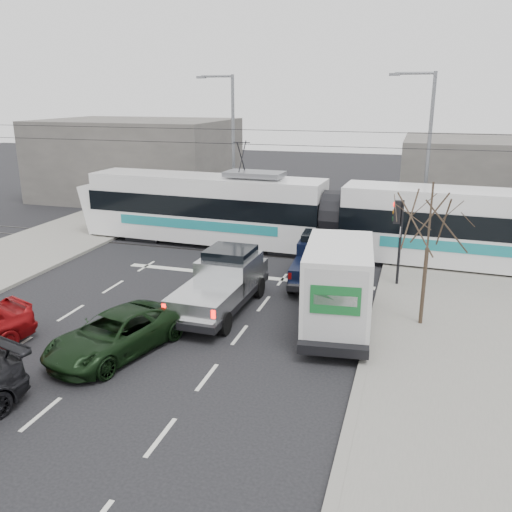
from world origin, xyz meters
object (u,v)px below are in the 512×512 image
(street_lamp_near, at_px, (425,149))
(box_truck, at_px, (338,285))
(bare_tree, at_px, (430,222))
(street_lamp_far, at_px, (230,141))
(green_car, at_px, (115,334))
(tram, at_px, (332,217))
(silver_pickup, at_px, (223,281))
(traffic_signal, at_px, (398,224))
(navy_pickup, at_px, (317,259))

(street_lamp_near, height_order, box_truck, street_lamp_near)
(bare_tree, distance_m, box_truck, 3.71)
(street_lamp_far, distance_m, green_car, 19.10)
(tram, relative_size, silver_pickup, 4.52)
(bare_tree, relative_size, street_lamp_far, 0.56)
(tram, distance_m, box_truck, 8.95)
(street_lamp_far, xyz_separation_m, silver_pickup, (4.51, -13.79, -4.04))
(bare_tree, distance_m, tram, 9.30)
(tram, height_order, silver_pickup, tram)
(street_lamp_far, xyz_separation_m, green_car, (2.56, -18.40, -4.45))
(traffic_signal, height_order, tram, tram)
(traffic_signal, distance_m, tram, 5.23)
(street_lamp_near, relative_size, tram, 0.33)
(street_lamp_near, height_order, navy_pickup, street_lamp_near)
(street_lamp_near, height_order, tram, street_lamp_near)
(traffic_signal, relative_size, box_truck, 0.56)
(street_lamp_far, distance_m, box_truck, 17.27)
(green_car, bearing_deg, traffic_signal, 62.90)
(street_lamp_far, bearing_deg, silver_pickup, -71.91)
(green_car, bearing_deg, silver_pickup, 82.33)
(box_truck, height_order, green_car, box_truck)
(street_lamp_near, xyz_separation_m, navy_pickup, (-4.12, -7.71, -4.12))
(silver_pickup, height_order, box_truck, box_truck)
(navy_pickup, relative_size, green_car, 1.02)
(street_lamp_near, relative_size, silver_pickup, 1.50)
(silver_pickup, bearing_deg, traffic_signal, 36.56)
(bare_tree, bearing_deg, street_lamp_far, 131.12)
(street_lamp_near, bearing_deg, silver_pickup, -120.67)
(box_truck, bearing_deg, street_lamp_near, 72.27)
(tram, xyz_separation_m, box_truck, (1.62, -8.80, -0.41))
(navy_pickup, bearing_deg, bare_tree, -43.90)
(traffic_signal, xyz_separation_m, silver_pickup, (-6.15, -4.29, -1.67))
(street_lamp_far, xyz_separation_m, navy_pickup, (7.38, -9.71, -4.12))
(silver_pickup, xyz_separation_m, green_car, (-1.94, -4.61, -0.41))
(bare_tree, xyz_separation_m, street_lamp_far, (-11.79, 13.50, 1.32))
(bare_tree, height_order, tram, tram)
(bare_tree, relative_size, street_lamp_near, 0.56)
(street_lamp_near, relative_size, box_truck, 1.39)
(street_lamp_far, bearing_deg, street_lamp_near, -9.87)
(silver_pickup, distance_m, navy_pickup, 4.99)
(street_lamp_far, relative_size, green_car, 1.88)
(silver_pickup, bearing_deg, bare_tree, 3.97)
(navy_pickup, bearing_deg, street_lamp_far, 123.96)
(street_lamp_far, height_order, green_car, street_lamp_far)
(bare_tree, relative_size, silver_pickup, 0.83)
(bare_tree, relative_size, traffic_signal, 1.39)
(silver_pickup, distance_m, green_car, 5.01)
(tram, xyz_separation_m, navy_pickup, (0.04, -4.17, -0.96))
(traffic_signal, xyz_separation_m, box_truck, (-1.70, -4.83, -1.19))
(silver_pickup, bearing_deg, green_car, -111.20)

